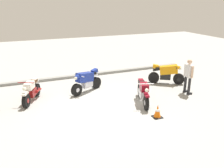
{
  "coord_description": "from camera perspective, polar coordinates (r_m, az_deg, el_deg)",
  "views": [
    {
      "loc": [
        -3.32,
        -8.86,
        4.39
      ],
      "look_at": [
        0.59,
        0.68,
        0.75
      ],
      "focal_mm": 38.34,
      "sensor_mm": 36.0,
      "label": 1
    }
  ],
  "objects": [
    {
      "name": "motorcycle_maroon_cruiser",
      "position": [
        10.72,
        7.45,
        -1.87
      ],
      "size": [
        0.93,
        2.02,
        1.09
      ],
      "rotation": [
        0.0,
        0.0,
        4.39
      ],
      "color": "black",
      "rests_on": "ground"
    },
    {
      "name": "curb_edge",
      "position": [
        14.52,
        -8.06,
        1.97
      ],
      "size": [
        14.0,
        0.3,
        0.15
      ],
      "primitive_type": "cube",
      "color": "gray",
      "rests_on": "ground"
    },
    {
      "name": "ground_plane",
      "position": [
        10.43,
        -1.59,
        -5.45
      ],
      "size": [
        40.0,
        40.0,
        0.0
      ],
      "primitive_type": "plane",
      "color": "#9E9E99"
    },
    {
      "name": "person_in_white_shirt",
      "position": [
        12.13,
        17.76,
        2.26
      ],
      "size": [
        0.35,
        0.67,
        1.73
      ],
      "rotation": [
        0.0,
        0.0,
        6.17
      ],
      "color": "#262628",
      "rests_on": "ground"
    },
    {
      "name": "traffic_cone",
      "position": [
        9.6,
        10.8,
        -6.4
      ],
      "size": [
        0.36,
        0.36,
        0.53
      ],
      "color": "black",
      "rests_on": "ground"
    },
    {
      "name": "motorcycle_cream_vintage",
      "position": [
        11.44,
        -18.66,
        -1.57
      ],
      "size": [
        1.03,
        1.84,
        1.07
      ],
      "rotation": [
        0.0,
        0.0,
        4.28
      ],
      "color": "black",
      "rests_on": "ground"
    },
    {
      "name": "motorcycle_blue_sportbike",
      "position": [
        11.94,
        -6.17,
        0.81
      ],
      "size": [
        1.8,
        1.11,
        1.14
      ],
      "rotation": [
        0.0,
        0.0,
        3.64
      ],
      "color": "black",
      "rests_on": "ground"
    },
    {
      "name": "motorcycle_orange_sportbike",
      "position": [
        13.42,
        12.91,
        2.53
      ],
      "size": [
        1.75,
        1.21,
        1.14
      ],
      "rotation": [
        0.0,
        0.0,
        5.72
      ],
      "color": "black",
      "rests_on": "ground"
    }
  ]
}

